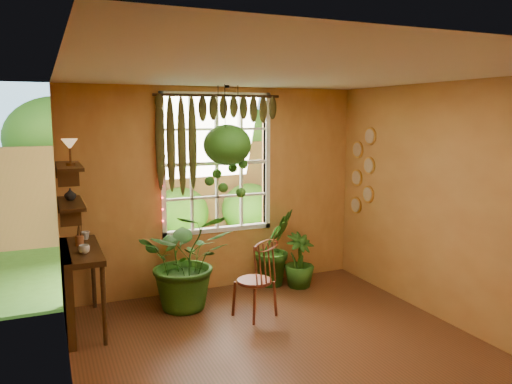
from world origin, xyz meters
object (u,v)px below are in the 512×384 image
(windsor_chair, at_px, (256,291))
(potted_plant_left, at_px, (187,260))
(potted_plant_mid, at_px, (275,247))
(hanging_basket, at_px, (227,151))
(counter_ledge, at_px, (72,280))

(windsor_chair, relative_size, potted_plant_left, 0.89)
(potted_plant_left, height_order, potted_plant_mid, potted_plant_left)
(windsor_chair, relative_size, hanging_basket, 0.77)
(windsor_chair, xyz_separation_m, potted_plant_left, (-0.66, 0.58, 0.29))
(counter_ledge, height_order, potted_plant_left, potted_plant_left)
(counter_ledge, bearing_deg, windsor_chair, -13.93)
(counter_ledge, bearing_deg, potted_plant_mid, 9.54)
(potted_plant_mid, bearing_deg, potted_plant_left, -164.98)
(counter_ledge, height_order, windsor_chair, windsor_chair)
(counter_ledge, relative_size, potted_plant_mid, 1.13)
(potted_plant_left, distance_m, potted_plant_mid, 1.39)
(hanging_basket, bearing_deg, counter_ledge, -171.55)
(windsor_chair, bearing_deg, potted_plant_mid, 32.30)
(potted_plant_mid, distance_m, hanging_basket, 1.56)
(counter_ledge, height_order, potted_plant_mid, potted_plant_mid)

